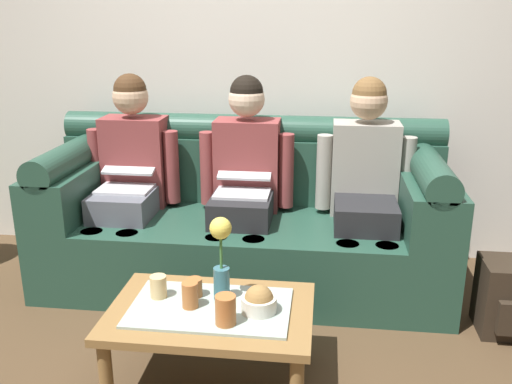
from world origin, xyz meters
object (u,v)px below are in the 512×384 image
object	(u,v)px
couch	(245,221)
person_left	(130,171)
person_middle	(245,175)
cup_near_left	(190,295)
coffee_table	(211,318)
cup_far_left	(226,310)
flower_vase	(221,254)
snack_bowl	(259,301)
cup_near_right	(158,287)
cup_far_center	(195,287)
person_right	(365,179)

from	to	relation	value
couch	person_left	bearing A→B (deg)	-179.66
person_middle	cup_near_left	distance (m)	1.07
coffee_table	cup_far_left	world-z (taller)	cup_far_left
person_middle	cup_near_left	bearing A→B (deg)	-94.50
person_middle	coffee_table	size ratio (longest dim) A/B	1.42
flower_vase	snack_bowl	xyz separation A→B (m)	(0.17, -0.09, -0.16)
person_middle	cup_far_left	xyz separation A→B (m)	(0.09, -1.16, -0.23)
snack_bowl	cup_near_right	size ratio (longest dim) A/B	1.51
flower_vase	cup_far_left	size ratio (longest dim) A/B	3.05
cup_far_left	cup_far_center	bearing A→B (deg)	129.74
couch	cup_near_right	distance (m)	1.01
person_middle	snack_bowl	bearing A→B (deg)	-78.72
person_right	cup_far_left	xyz separation A→B (m)	(-0.60, -1.16, -0.23)
person_middle	cup_near_right	size ratio (longest dim) A/B	12.41
person_right	flower_vase	xyz separation A→B (m)	(-0.66, -0.95, -0.08)
coffee_table	cup_near_right	xyz separation A→B (m)	(-0.24, 0.05, 0.10)
cup_near_right	snack_bowl	bearing A→B (deg)	-8.70
person_right	cup_near_left	bearing A→B (deg)	-126.51
flower_vase	cup_far_center	bearing A→B (deg)	177.37
snack_bowl	cup_far_left	world-z (taller)	cup_far_left
person_left	person_middle	distance (m)	0.69
person_left	snack_bowl	bearing A→B (deg)	-49.25
cup_far_left	couch	bearing A→B (deg)	94.38
person_left	cup_far_center	world-z (taller)	person_left
person_left	cup_far_left	world-z (taller)	person_left
person_right	flower_vase	bearing A→B (deg)	-124.48
snack_bowl	cup_near_left	distance (m)	0.29
couch	flower_vase	distance (m)	0.98
person_left	cup_far_center	bearing A→B (deg)	-57.41
person_middle	person_right	distance (m)	0.69
flower_vase	person_right	bearing A→B (deg)	55.52
snack_bowl	cup_far_left	xyz separation A→B (m)	(-0.12, -0.11, 0.02)
person_left	coffee_table	size ratio (longest dim) A/B	1.42
person_middle	flower_vase	world-z (taller)	person_middle
cup_near_left	cup_far_center	xyz separation A→B (m)	(-0.00, 0.10, -0.01)
cup_near_left	cup_far_left	bearing A→B (deg)	-33.51
flower_vase	cup_far_center	distance (m)	0.21
cup_far_left	coffee_table	bearing A→B (deg)	124.64
cup_near_right	cup_far_center	xyz separation A→B (m)	(0.15, 0.03, -0.01)
person_right	cup_near_right	world-z (taller)	person_right
couch	cup_far_left	distance (m)	1.17
coffee_table	snack_bowl	size ratio (longest dim) A/B	5.80
coffee_table	person_left	bearing A→B (deg)	123.90
snack_bowl	cup_far_center	world-z (taller)	snack_bowl
person_right	cup_far_center	world-z (taller)	person_right
person_left	person_right	xyz separation A→B (m)	(1.38, 0.00, 0.00)
coffee_table	cup_far_left	distance (m)	0.20
couch	coffee_table	xyz separation A→B (m)	(0.00, -1.03, -0.05)
coffee_table	snack_bowl	xyz separation A→B (m)	(0.21, -0.01, 0.10)
couch	cup_near_right	world-z (taller)	couch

